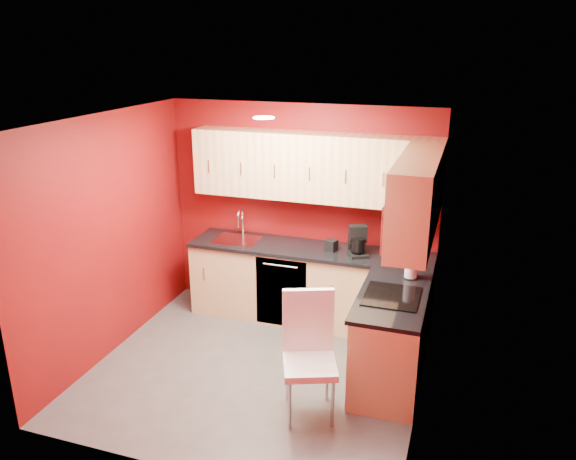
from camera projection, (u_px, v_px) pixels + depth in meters
The scene contains 21 objects.
floor at pixel (257, 369), 5.68m from camera, with size 3.20×3.20×0.00m, color #514E4B.
ceiling at pixel (252, 120), 4.88m from camera, with size 3.20×3.20×0.00m, color white.
wall_back at pixel (301, 211), 6.63m from camera, with size 3.20×3.20×0.00m, color maroon.
wall_front at pixel (176, 328), 3.93m from camera, with size 3.20×3.20×0.00m, color maroon.
wall_left at pixel (109, 236), 5.76m from camera, with size 3.00×3.00×0.00m, color maroon.
wall_right at pixel (428, 275), 4.80m from camera, with size 3.00×3.00×0.00m, color maroon.
base_cabinets_back at pixel (309, 286), 6.56m from camera, with size 2.80×0.60×0.87m, color tan.
base_cabinets_right at pixel (392, 340), 5.38m from camera, with size 0.60×1.30×0.87m, color tan.
countertop_back at pixel (309, 250), 6.40m from camera, with size 2.80×0.63×0.04m, color black.
countertop_right at pixel (393, 297), 5.23m from camera, with size 0.63×1.27×0.04m, color black.
upper_cabinets_back at pixel (314, 167), 6.23m from camera, with size 2.80×0.35×0.75m, color #E8B683.
upper_cabinets_right at pixel (418, 189), 5.05m from camera, with size 0.35×1.55×0.75m.
microwave at pixel (410, 221), 4.91m from camera, with size 0.42×0.76×0.42m.
cooktop at pixel (392, 296), 5.19m from camera, with size 0.50×0.55×0.01m, color black.
sink at pixel (237, 237), 6.67m from camera, with size 0.52×0.42×0.35m.
dishwasher_front at pixel (281, 293), 6.38m from camera, with size 0.60×0.02×0.82m, color black.
downlight at pixel (264, 118), 5.15m from camera, with size 0.20×0.20×0.01m, color white.
coffee_maker at pixel (359, 241), 6.13m from camera, with size 0.19×0.26×0.32m, color black, non-canonical shape.
napkin_holder at pixel (331, 245), 6.31m from camera, with size 0.12×0.12×0.13m, color black, non-canonical shape.
paper_towel at pixel (411, 265), 5.56m from camera, with size 0.16×0.16×0.28m, color silver, non-canonical shape.
dining_chair at pixel (310, 358), 4.83m from camera, with size 0.45×0.47×1.12m, color white, non-canonical shape.
Camera 1 is at (1.85, -4.58, 3.17)m, focal length 35.00 mm.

